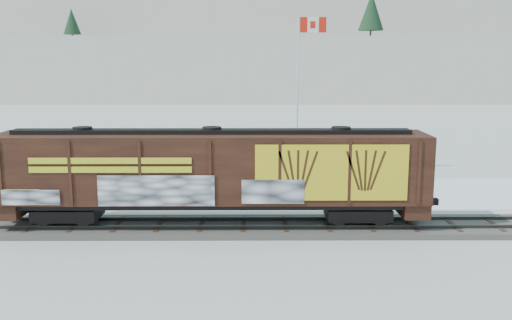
{
  "coord_description": "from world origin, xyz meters",
  "views": [
    {
      "loc": [
        -1.53,
        -26.31,
        8.09
      ],
      "look_at": [
        -1.38,
        3.0,
        2.86
      ],
      "focal_mm": 40.0,
      "sensor_mm": 36.0,
      "label": 1
    }
  ],
  "objects_px": {
    "car_silver": "(248,177)",
    "car_dark": "(331,178)",
    "hopper_railcar": "(212,170)",
    "car_white": "(197,184)",
    "flagpole": "(299,119)"
  },
  "relations": [
    {
      "from": "hopper_railcar",
      "to": "car_dark",
      "type": "xyz_separation_m",
      "value": [
        6.76,
        8.23,
        -2.12
      ]
    },
    {
      "from": "hopper_railcar",
      "to": "car_silver",
      "type": "height_order",
      "value": "hopper_railcar"
    },
    {
      "from": "car_white",
      "to": "hopper_railcar",
      "type": "bearing_deg",
      "value": -168.21
    },
    {
      "from": "flagpole",
      "to": "car_dark",
      "type": "bearing_deg",
      "value": -66.97
    },
    {
      "from": "hopper_railcar",
      "to": "car_silver",
      "type": "distance_m",
      "value": 8.67
    },
    {
      "from": "hopper_railcar",
      "to": "car_dark",
      "type": "height_order",
      "value": "hopper_railcar"
    },
    {
      "from": "car_white",
      "to": "car_dark",
      "type": "bearing_deg",
      "value": -77.23
    },
    {
      "from": "hopper_railcar",
      "to": "car_white",
      "type": "xyz_separation_m",
      "value": [
        -1.39,
        6.26,
        -2.03
      ]
    },
    {
      "from": "hopper_railcar",
      "to": "car_white",
      "type": "bearing_deg",
      "value": 102.55
    },
    {
      "from": "flagpole",
      "to": "car_silver",
      "type": "xyz_separation_m",
      "value": [
        -3.42,
        -4.02,
        -3.16
      ]
    },
    {
      "from": "car_silver",
      "to": "car_dark",
      "type": "relative_size",
      "value": 0.94
    },
    {
      "from": "flagpole",
      "to": "car_dark",
      "type": "height_order",
      "value": "flagpole"
    },
    {
      "from": "hopper_railcar",
      "to": "flagpole",
      "type": "height_order",
      "value": "flagpole"
    },
    {
      "from": "car_dark",
      "to": "flagpole",
      "type": "bearing_deg",
      "value": 9.39
    },
    {
      "from": "hopper_railcar",
      "to": "flagpole",
      "type": "distance_m",
      "value": 13.32
    }
  ]
}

